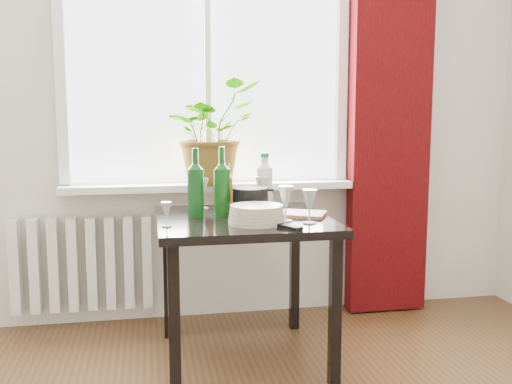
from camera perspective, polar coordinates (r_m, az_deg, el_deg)
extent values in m
cube|color=white|center=(3.47, -4.93, 13.52)|extent=(1.72, 0.08, 1.62)
cube|color=white|center=(3.41, -4.66, 0.58)|extent=(1.72, 0.20, 0.04)
cube|color=#350406|center=(3.65, 13.27, 8.27)|extent=(0.50, 0.12, 2.56)
cube|color=white|center=(3.52, -16.95, -6.88)|extent=(0.80, 0.10, 0.55)
cube|color=black|center=(2.85, -1.31, -2.91)|extent=(0.85, 0.85, 0.04)
cube|color=black|center=(2.56, -8.17, -12.82)|extent=(0.05, 0.05, 0.70)
cube|color=black|center=(3.25, -8.80, -8.37)|extent=(0.05, 0.05, 0.70)
cube|color=black|center=(2.69, 7.91, -11.80)|extent=(0.05, 0.05, 0.70)
cube|color=black|center=(3.36, 3.87, -7.80)|extent=(0.05, 0.05, 0.70)
imported|color=#2D6B1C|center=(3.35, -4.51, 5.98)|extent=(0.72, 0.70, 0.60)
cylinder|color=beige|center=(2.66, 0.07, -2.28)|extent=(0.34, 0.34, 0.09)
cube|color=black|center=(2.56, 3.19, -3.48)|extent=(0.11, 0.15, 0.02)
cube|color=#A66B4B|center=(2.90, 3.94, -2.17)|extent=(0.35, 0.31, 0.02)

